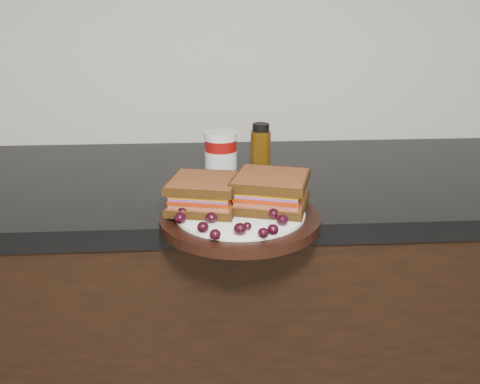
% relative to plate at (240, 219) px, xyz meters
% --- Properties ---
extents(base_cabinets, '(3.96, 0.58, 0.86)m').
position_rel_plate_xyz_m(base_cabinets, '(-0.10, 0.29, -0.48)').
color(base_cabinets, black).
rests_on(base_cabinets, ground_plane).
extents(countertop, '(3.98, 0.60, 0.04)m').
position_rel_plate_xyz_m(countertop, '(-0.10, 0.29, -0.03)').
color(countertop, black).
rests_on(countertop, base_cabinets).
extents(plate, '(0.28, 0.28, 0.02)m').
position_rel_plate_xyz_m(plate, '(0.00, 0.00, 0.00)').
color(plate, black).
rests_on(plate, countertop).
extents(sandwich_left, '(0.14, 0.14, 0.05)m').
position_rel_plate_xyz_m(sandwich_left, '(-0.06, 0.02, 0.04)').
color(sandwich_left, brown).
rests_on(sandwich_left, plate).
extents(sandwich_right, '(0.16, 0.16, 0.06)m').
position_rel_plate_xyz_m(sandwich_right, '(0.06, 0.02, 0.04)').
color(sandwich_right, brown).
rests_on(sandwich_right, plate).
extents(grape_0, '(0.02, 0.02, 0.02)m').
position_rel_plate_xyz_m(grape_0, '(-0.10, -0.05, 0.02)').
color(grape_0, black).
rests_on(grape_0, plate).
extents(grape_1, '(0.02, 0.02, 0.02)m').
position_rel_plate_xyz_m(grape_1, '(-0.05, -0.05, 0.02)').
color(grape_1, black).
rests_on(grape_1, plate).
extents(grape_2, '(0.02, 0.02, 0.02)m').
position_rel_plate_xyz_m(grape_2, '(-0.06, -0.08, 0.02)').
color(grape_2, black).
rests_on(grape_2, plate).
extents(grape_3, '(0.02, 0.02, 0.02)m').
position_rel_plate_xyz_m(grape_3, '(-0.05, -0.11, 0.02)').
color(grape_3, black).
rests_on(grape_3, plate).
extents(grape_4, '(0.02, 0.02, 0.02)m').
position_rel_plate_xyz_m(grape_4, '(-0.01, -0.10, 0.02)').
color(grape_4, black).
rests_on(grape_4, plate).
extents(grape_5, '(0.01, 0.01, 0.01)m').
position_rel_plate_xyz_m(grape_5, '(0.01, -0.08, 0.02)').
color(grape_5, black).
rests_on(grape_5, plate).
extents(grape_6, '(0.02, 0.02, 0.02)m').
position_rel_plate_xyz_m(grape_6, '(0.03, -0.11, 0.02)').
color(grape_6, black).
rests_on(grape_6, plate).
extents(grape_7, '(0.02, 0.02, 0.02)m').
position_rel_plate_xyz_m(grape_7, '(0.04, -0.10, 0.02)').
color(grape_7, black).
rests_on(grape_7, plate).
extents(grape_8, '(0.02, 0.02, 0.02)m').
position_rel_plate_xyz_m(grape_8, '(0.06, -0.06, 0.02)').
color(grape_8, black).
rests_on(grape_8, plate).
extents(grape_9, '(0.02, 0.02, 0.02)m').
position_rel_plate_xyz_m(grape_9, '(0.05, -0.04, 0.02)').
color(grape_9, black).
rests_on(grape_9, plate).
extents(grape_10, '(0.02, 0.02, 0.02)m').
position_rel_plate_xyz_m(grape_10, '(0.09, -0.02, 0.02)').
color(grape_10, black).
rests_on(grape_10, plate).
extents(grape_11, '(0.02, 0.02, 0.01)m').
position_rel_plate_xyz_m(grape_11, '(0.08, -0.00, 0.02)').
color(grape_11, black).
rests_on(grape_11, plate).
extents(grape_12, '(0.02, 0.02, 0.01)m').
position_rel_plate_xyz_m(grape_12, '(0.07, -0.00, 0.02)').
color(grape_12, black).
rests_on(grape_12, plate).
extents(grape_13, '(0.02, 0.02, 0.02)m').
position_rel_plate_xyz_m(grape_13, '(0.08, 0.05, 0.02)').
color(grape_13, black).
rests_on(grape_13, plate).
extents(grape_14, '(0.02, 0.02, 0.01)m').
position_rel_plate_xyz_m(grape_14, '(-0.05, 0.06, 0.02)').
color(grape_14, black).
rests_on(grape_14, plate).
extents(grape_15, '(0.02, 0.02, 0.02)m').
position_rel_plate_xyz_m(grape_15, '(-0.04, 0.03, 0.02)').
color(grape_15, black).
rests_on(grape_15, plate).
extents(grape_16, '(0.02, 0.02, 0.02)m').
position_rel_plate_xyz_m(grape_16, '(-0.08, 0.02, 0.02)').
color(grape_16, black).
rests_on(grape_16, plate).
extents(grape_17, '(0.02, 0.02, 0.02)m').
position_rel_plate_xyz_m(grape_17, '(-0.07, 0.01, 0.02)').
color(grape_17, black).
rests_on(grape_17, plate).
extents(grape_18, '(0.02, 0.02, 0.02)m').
position_rel_plate_xyz_m(grape_18, '(-0.10, -0.02, 0.02)').
color(grape_18, black).
rests_on(grape_18, plate).
extents(grape_19, '(0.02, 0.02, 0.02)m').
position_rel_plate_xyz_m(grape_19, '(-0.05, 0.05, 0.02)').
color(grape_19, black).
rests_on(grape_19, plate).
extents(grape_20, '(0.02, 0.02, 0.02)m').
position_rel_plate_xyz_m(grape_20, '(-0.05, 0.01, 0.02)').
color(grape_20, black).
rests_on(grape_20, plate).
extents(grape_21, '(0.02, 0.02, 0.02)m').
position_rel_plate_xyz_m(grape_21, '(-0.06, -0.00, 0.02)').
color(grape_21, black).
rests_on(grape_21, plate).
extents(condiment_jar, '(0.10, 0.10, 0.11)m').
position_rel_plate_xyz_m(condiment_jar, '(-0.02, 0.26, 0.04)').
color(condiment_jar, maroon).
rests_on(condiment_jar, countertop).
extents(oil_bottle, '(0.05, 0.05, 0.12)m').
position_rel_plate_xyz_m(oil_bottle, '(0.06, 0.26, 0.05)').
color(oil_bottle, '#462B07').
rests_on(oil_bottle, countertop).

